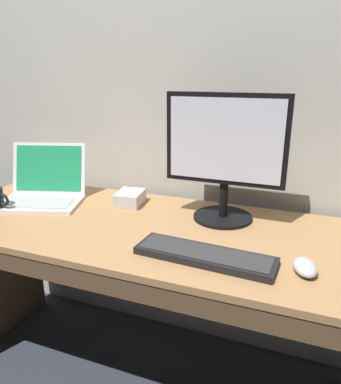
# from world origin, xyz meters

# --- Properties ---
(ground_plane) EXTENTS (14.00, 14.00, 0.00)m
(ground_plane) POSITION_xyz_m (0.00, 0.00, 0.00)
(ground_plane) COLOR #2D333D
(desk) EXTENTS (1.70, 0.67, 0.73)m
(desk) POSITION_xyz_m (0.00, -0.01, 0.50)
(desk) COLOR #A87A4C
(desk) RESTS_ON ground
(laptop_white) EXTENTS (0.41, 0.38, 0.24)m
(laptop_white) POSITION_xyz_m (-0.52, 0.07, 0.78)
(laptop_white) COLOR white
(laptop_white) RESTS_ON desk
(external_monitor) EXTENTS (0.44, 0.23, 0.47)m
(external_monitor) POSITION_xyz_m (0.26, 0.15, 1.00)
(external_monitor) COLOR black
(external_monitor) RESTS_ON desk
(wired_keyboard) EXTENTS (0.43, 0.15, 0.02)m
(wired_keyboard) POSITION_xyz_m (0.28, -0.17, 0.75)
(wired_keyboard) COLOR black
(wired_keyboard) RESTS_ON desk
(computer_mouse) EXTENTS (0.09, 0.12, 0.04)m
(computer_mouse) POSITION_xyz_m (0.57, -0.15, 0.75)
(computer_mouse) COLOR #B7B7BC
(computer_mouse) RESTS_ON desk
(external_drive_box) EXTENTS (0.12, 0.15, 0.06)m
(external_drive_box) POSITION_xyz_m (-0.15, 0.18, 0.76)
(external_drive_box) COLOR silver
(external_drive_box) RESTS_ON desk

